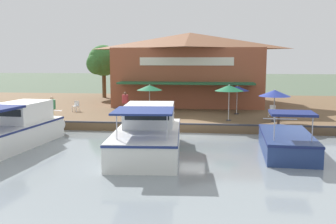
{
  "coord_description": "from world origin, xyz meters",
  "views": [
    {
      "loc": [
        24.23,
        1.65,
        4.84
      ],
      "look_at": [
        -1.0,
        -1.32,
        1.3
      ],
      "focal_mm": 40.0,
      "sensor_mm": 36.0,
      "label": 1
    }
  ],
  "objects_px": {
    "cafe_chair_mid_patio": "(272,110)",
    "motorboat_mid_row": "(285,140)",
    "cafe_chair_facing_river": "(76,105)",
    "person_at_quay_edge": "(125,100)",
    "patio_umbrella_by_entrance": "(229,88)",
    "waterfront_restaurant": "(190,67)",
    "person_near_entrance": "(52,105)",
    "patio_umbrella_far_corner": "(149,88)",
    "cafe_chair_beside_entrance": "(148,106)",
    "patio_umbrella_mid_patio_left": "(237,88)",
    "mooring_post": "(278,119)",
    "motorboat_outer_channel": "(149,133)",
    "motorboat_nearest_quay": "(20,129)",
    "tree_behind_restaurant": "(102,62)",
    "patio_umbrella_back_row": "(275,93)"
  },
  "relations": [
    {
      "from": "cafe_chair_mid_patio",
      "to": "motorboat_mid_row",
      "type": "height_order",
      "value": "motorboat_mid_row"
    },
    {
      "from": "cafe_chair_facing_river",
      "to": "person_at_quay_edge",
      "type": "bearing_deg",
      "value": 76.38
    },
    {
      "from": "patio_umbrella_by_entrance",
      "to": "cafe_chair_mid_patio",
      "type": "height_order",
      "value": "patio_umbrella_by_entrance"
    },
    {
      "from": "cafe_chair_mid_patio",
      "to": "waterfront_restaurant",
      "type": "bearing_deg",
      "value": -141.9
    },
    {
      "from": "person_near_entrance",
      "to": "waterfront_restaurant",
      "type": "bearing_deg",
      "value": 144.65
    },
    {
      "from": "patio_umbrella_far_corner",
      "to": "patio_umbrella_by_entrance",
      "type": "xyz_separation_m",
      "value": [
        1.71,
        5.92,
        0.14
      ]
    },
    {
      "from": "cafe_chair_beside_entrance",
      "to": "person_at_quay_edge",
      "type": "relative_size",
      "value": 0.49
    },
    {
      "from": "patio_umbrella_mid_patio_left",
      "to": "cafe_chair_beside_entrance",
      "type": "bearing_deg",
      "value": -92.29
    },
    {
      "from": "patio_umbrella_by_entrance",
      "to": "mooring_post",
      "type": "relative_size",
      "value": 2.82
    },
    {
      "from": "mooring_post",
      "to": "person_at_quay_edge",
      "type": "bearing_deg",
      "value": -110.66
    },
    {
      "from": "patio_umbrella_mid_patio_left",
      "to": "motorboat_outer_channel",
      "type": "distance_m",
      "value": 11.86
    },
    {
      "from": "cafe_chair_beside_entrance",
      "to": "cafe_chair_facing_river",
      "type": "xyz_separation_m",
      "value": [
        0.16,
        -6.1,
        0.0
      ]
    },
    {
      "from": "cafe_chair_mid_patio",
      "to": "motorboat_nearest_quay",
      "type": "bearing_deg",
      "value": -59.61
    },
    {
      "from": "person_near_entrance",
      "to": "cafe_chair_beside_entrance",
      "type": "bearing_deg",
      "value": 130.88
    },
    {
      "from": "patio_umbrella_by_entrance",
      "to": "patio_umbrella_mid_patio_left",
      "type": "bearing_deg",
      "value": 167.0
    },
    {
      "from": "cafe_chair_facing_river",
      "to": "cafe_chair_mid_patio",
      "type": "bearing_deg",
      "value": 85.94
    },
    {
      "from": "motorboat_mid_row",
      "to": "mooring_post",
      "type": "xyz_separation_m",
      "value": [
        -4.69,
        0.44,
        0.4
      ]
    },
    {
      "from": "motorboat_outer_channel",
      "to": "waterfront_restaurant",
      "type": "bearing_deg",
      "value": 176.72
    },
    {
      "from": "waterfront_restaurant",
      "to": "motorboat_outer_channel",
      "type": "xyz_separation_m",
      "value": [
        18.15,
        -1.04,
        -3.12
      ]
    },
    {
      "from": "patio_umbrella_mid_patio_left",
      "to": "patio_umbrella_far_corner",
      "type": "height_order",
      "value": "patio_umbrella_far_corner"
    },
    {
      "from": "tree_behind_restaurant",
      "to": "cafe_chair_beside_entrance",
      "type": "bearing_deg",
      "value": 32.72
    },
    {
      "from": "motorboat_outer_channel",
      "to": "patio_umbrella_mid_patio_left",
      "type": "bearing_deg",
      "value": 153.49
    },
    {
      "from": "mooring_post",
      "to": "tree_behind_restaurant",
      "type": "xyz_separation_m",
      "value": [
        -16.57,
        -16.62,
        3.6
      ]
    },
    {
      "from": "patio_umbrella_by_entrance",
      "to": "cafe_chair_beside_entrance",
      "type": "xyz_separation_m",
      "value": [
        -3.66,
        -6.34,
        -1.82
      ]
    },
    {
      "from": "patio_umbrella_mid_patio_left",
      "to": "waterfront_restaurant",
      "type": "bearing_deg",
      "value": -151.22
    },
    {
      "from": "patio_umbrella_by_entrance",
      "to": "motorboat_nearest_quay",
      "type": "distance_m",
      "value": 13.79
    },
    {
      "from": "cafe_chair_beside_entrance",
      "to": "cafe_chair_mid_patio",
      "type": "distance_m",
      "value": 9.78
    },
    {
      "from": "patio_umbrella_back_row",
      "to": "motorboat_outer_channel",
      "type": "distance_m",
      "value": 10.55
    },
    {
      "from": "patio_umbrella_far_corner",
      "to": "cafe_chair_facing_river",
      "type": "height_order",
      "value": "patio_umbrella_far_corner"
    },
    {
      "from": "cafe_chair_facing_river",
      "to": "person_near_entrance",
      "type": "relative_size",
      "value": 0.49
    },
    {
      "from": "patio_umbrella_by_entrance",
      "to": "motorboat_outer_channel",
      "type": "relative_size",
      "value": 0.3
    },
    {
      "from": "patio_umbrella_back_row",
      "to": "cafe_chair_mid_patio",
      "type": "distance_m",
      "value": 2.78
    },
    {
      "from": "patio_umbrella_mid_patio_left",
      "to": "cafe_chair_mid_patio",
      "type": "relative_size",
      "value": 2.66
    },
    {
      "from": "patio_umbrella_mid_patio_left",
      "to": "patio_umbrella_back_row",
      "type": "height_order",
      "value": "patio_umbrella_mid_patio_left"
    },
    {
      "from": "motorboat_outer_channel",
      "to": "cafe_chair_facing_river",
      "type": "bearing_deg",
      "value": -143.09
    },
    {
      "from": "person_near_entrance",
      "to": "cafe_chair_mid_patio",
      "type": "bearing_deg",
      "value": 103.9
    },
    {
      "from": "person_at_quay_edge",
      "to": "mooring_post",
      "type": "distance_m",
      "value": 11.89
    },
    {
      "from": "cafe_chair_mid_patio",
      "to": "person_near_entrance",
      "type": "xyz_separation_m",
      "value": [
        3.88,
        -15.66,
        0.6
      ]
    },
    {
      "from": "patio_umbrella_by_entrance",
      "to": "cafe_chair_beside_entrance",
      "type": "distance_m",
      "value": 7.54
    },
    {
      "from": "motorboat_nearest_quay",
      "to": "motorboat_mid_row",
      "type": "distance_m",
      "value": 14.64
    },
    {
      "from": "cafe_chair_beside_entrance",
      "to": "motorboat_mid_row",
      "type": "relative_size",
      "value": 0.13
    },
    {
      "from": "person_near_entrance",
      "to": "motorboat_mid_row",
      "type": "bearing_deg",
      "value": 71.69
    },
    {
      "from": "waterfront_restaurant",
      "to": "tree_behind_restaurant",
      "type": "distance_m",
      "value": 10.77
    },
    {
      "from": "cafe_chair_mid_patio",
      "to": "person_near_entrance",
      "type": "distance_m",
      "value": 16.14
    },
    {
      "from": "patio_umbrella_far_corner",
      "to": "mooring_post",
      "type": "distance_m",
      "value": 9.83
    },
    {
      "from": "mooring_post",
      "to": "cafe_chair_mid_patio",
      "type": "bearing_deg",
      "value": 176.75
    },
    {
      "from": "patio_umbrella_back_row",
      "to": "motorboat_nearest_quay",
      "type": "relative_size",
      "value": 0.26
    },
    {
      "from": "motorboat_mid_row",
      "to": "motorboat_outer_channel",
      "type": "bearing_deg",
      "value": -84.62
    },
    {
      "from": "waterfront_restaurant",
      "to": "motorboat_outer_channel",
      "type": "bearing_deg",
      "value": -3.28
    },
    {
      "from": "patio_umbrella_back_row",
      "to": "mooring_post",
      "type": "height_order",
      "value": "patio_umbrella_back_row"
    }
  ]
}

